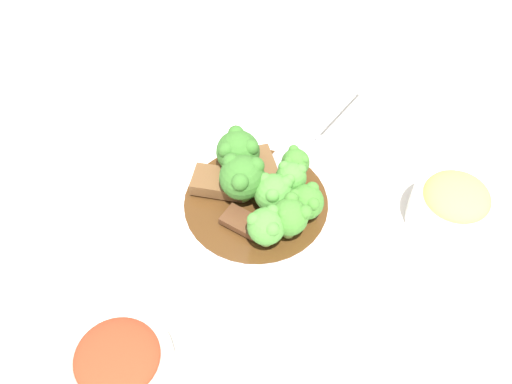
# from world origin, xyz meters

# --- Properties ---
(ground_plane) EXTENTS (4.00, 4.00, 0.00)m
(ground_plane) POSITION_xyz_m (0.00, 0.00, 0.00)
(ground_plane) COLOR silver
(main_plate) EXTENTS (0.27, 0.27, 0.02)m
(main_plate) POSITION_xyz_m (0.00, 0.00, 0.01)
(main_plate) COLOR white
(main_plate) RESTS_ON ground_plane
(beef_strip_0) EXTENTS (0.04, 0.05, 0.01)m
(beef_strip_0) POSITION_xyz_m (0.03, 0.02, 0.02)
(beef_strip_0) COLOR #56331E
(beef_strip_0) RESTS_ON main_plate
(beef_strip_1) EXTENTS (0.05, 0.07, 0.02)m
(beef_strip_1) POSITION_xyz_m (-0.03, -0.02, 0.03)
(beef_strip_1) COLOR brown
(beef_strip_1) RESTS_ON main_plate
(beef_strip_2) EXTENTS (0.07, 0.07, 0.02)m
(beef_strip_2) POSITION_xyz_m (0.02, -0.04, 0.03)
(beef_strip_2) COLOR brown
(beef_strip_2) RESTS_ON main_plate
(broccoli_floret_0) EXTENTS (0.03, 0.03, 0.04)m
(broccoli_floret_0) POSITION_xyz_m (-0.06, -0.00, 0.04)
(broccoli_floret_0) COLOR #7FA84C
(broccoli_floret_0) RESTS_ON main_plate
(broccoli_floret_1) EXTENTS (0.03, 0.03, 0.05)m
(broccoli_floret_1) POSITION_xyz_m (-0.04, 0.02, 0.05)
(broccoli_floret_1) COLOR #8EB756
(broccoli_floret_1) RESTS_ON main_plate
(broccoli_floret_2) EXTENTS (0.04, 0.04, 0.04)m
(broccoli_floret_2) POSITION_xyz_m (-0.03, 0.05, 0.04)
(broccoli_floret_2) COLOR #7FA84C
(broccoli_floret_2) RESTS_ON main_plate
(broccoli_floret_3) EXTENTS (0.04, 0.04, 0.05)m
(broccoli_floret_3) POSITION_xyz_m (-0.00, 0.06, 0.05)
(broccoli_floret_3) COLOR #7FA84C
(broccoli_floret_3) RESTS_ON main_plate
(broccoli_floret_4) EXTENTS (0.04, 0.04, 0.05)m
(broccoli_floret_4) POSITION_xyz_m (-0.01, 0.02, 0.05)
(broccoli_floret_4) COLOR #7FA84C
(broccoli_floret_4) RESTS_ON main_plate
(broccoli_floret_5) EXTENTS (0.04, 0.04, 0.05)m
(broccoli_floret_5) POSITION_xyz_m (0.03, 0.05, 0.05)
(broccoli_floret_5) COLOR #8EB756
(broccoli_floret_5) RESTS_ON main_plate
(broccoli_floret_6) EXTENTS (0.05, 0.05, 0.06)m
(broccoli_floret_6) POSITION_xyz_m (-0.01, -0.05, 0.05)
(broccoli_floret_6) COLOR #7FA84C
(broccoli_floret_6) RESTS_ON main_plate
(broccoli_floret_7) EXTENTS (0.05, 0.05, 0.06)m
(broccoli_floret_7) POSITION_xyz_m (0.01, -0.01, 0.05)
(broccoli_floret_7) COLOR #8EB756
(broccoli_floret_7) RESTS_ON main_plate
(serving_spoon) EXTENTS (0.20, 0.08, 0.01)m
(serving_spoon) POSITION_xyz_m (-0.08, -0.02, 0.03)
(serving_spoon) COLOR silver
(serving_spoon) RESTS_ON main_plate
(side_bowl_kimchi) EXTENTS (0.10, 0.10, 0.04)m
(side_bowl_kimchi) POSITION_xyz_m (0.22, 0.08, 0.02)
(side_bowl_kimchi) COLOR white
(side_bowl_kimchi) RESTS_ON ground_plane
(side_bowl_appetizer) EXTENTS (0.09, 0.09, 0.06)m
(side_bowl_appetizer) POSITION_xyz_m (-0.16, 0.15, 0.03)
(side_bowl_appetizer) COLOR white
(side_bowl_appetizer) RESTS_ON ground_plane
(sauce_dish) EXTENTS (0.08, 0.08, 0.01)m
(sauce_dish) POSITION_xyz_m (0.02, -0.20, 0.01)
(sauce_dish) COLOR white
(sauce_dish) RESTS_ON ground_plane
(paper_napkin) EXTENTS (0.10, 0.09, 0.01)m
(paper_napkin) POSITION_xyz_m (-0.09, -0.18, 0.00)
(paper_napkin) COLOR silver
(paper_napkin) RESTS_ON ground_plane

